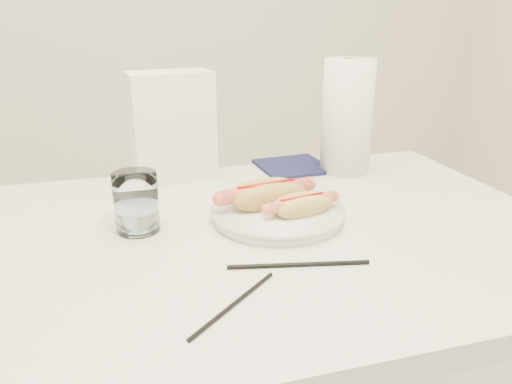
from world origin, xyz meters
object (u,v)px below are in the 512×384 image
object	(u,v)px
plate	(278,215)
hotdog_left	(266,195)
water_glass	(136,202)
napkin_box	(172,126)
table	(251,258)
hotdog_right	(302,205)
paper_towel_roll	(347,117)

from	to	relation	value
plate	hotdog_left	xyz separation A→B (m)	(-0.02, 0.02, 0.04)
water_glass	napkin_box	bearing A→B (deg)	70.07
table	hotdog_right	distance (m)	0.14
hotdog_left	paper_towel_roll	bearing A→B (deg)	29.82
plate	hotdog_left	distance (m)	0.04
plate	water_glass	size ratio (longest dim) A/B	2.25
table	paper_towel_roll	size ratio (longest dim) A/B	4.32
hotdog_left	napkin_box	world-z (taller)	napkin_box
napkin_box	paper_towel_roll	size ratio (longest dim) A/B	0.91
water_glass	napkin_box	xyz separation A→B (m)	(0.11, 0.29, 0.07)
napkin_box	water_glass	bearing A→B (deg)	-116.47
table	plate	bearing A→B (deg)	26.30
table	water_glass	size ratio (longest dim) A/B	10.72
water_glass	napkin_box	distance (m)	0.32
plate	paper_towel_roll	world-z (taller)	paper_towel_roll
water_glass	paper_towel_roll	distance (m)	0.58
hotdog_left	paper_towel_roll	world-z (taller)	paper_towel_roll
plate	hotdog_right	world-z (taller)	hotdog_right
table	plate	distance (m)	0.10
table	paper_towel_roll	xyz separation A→B (m)	(0.33, 0.28, 0.20)
water_glass	plate	bearing A→B (deg)	-5.68
hotdog_right	napkin_box	xyz separation A→B (m)	(-0.19, 0.35, 0.09)
table	plate	size ratio (longest dim) A/B	4.76
hotdog_left	napkin_box	xyz separation A→B (m)	(-0.14, 0.30, 0.08)
water_glass	table	bearing A→B (deg)	-16.18
hotdog_right	paper_towel_roll	world-z (taller)	paper_towel_roll
hotdog_right	napkin_box	bearing A→B (deg)	107.54
hotdog_right	napkin_box	distance (m)	0.41
plate	napkin_box	bearing A→B (deg)	116.51
hotdog_left	water_glass	size ratio (longest dim) A/B	1.77
paper_towel_roll	table	bearing A→B (deg)	-139.01
water_glass	napkin_box	size ratio (longest dim) A/B	0.44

